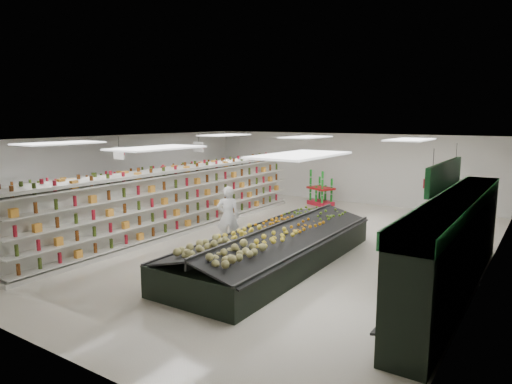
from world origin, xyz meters
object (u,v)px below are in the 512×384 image
Objects in this scene: gondola_center at (181,202)px; produce_island at (275,246)px; soda_endcap at (321,190)px; shopper_main at (228,217)px; shopper_background at (238,187)px; gondola_left at (148,196)px.

produce_island is (4.62, -1.35, -0.53)m from gondola_center.
shopper_main reaches higher than soda_endcap.
gondola_center is 2.65m from shopper_main.
gondola_center reaches higher than shopper_background.
shopper_main is (0.61, -7.79, 0.23)m from soda_endcap.
gondola_center is at bearing -48.77° from shopper_main.
shopper_background is at bearing 70.10° from gondola_left.
soda_endcap is (-2.67, 8.43, 0.21)m from produce_island.
gondola_center is 4.84m from produce_island.
gondola_left is 6.33× the size of shopper_background.
produce_island is at bearing -126.05° from shopper_background.
gondola_center is at bearing -16.89° from gondola_left.
gondola_left is 1.50× the size of produce_island.
produce_island is 8.37m from shopper_background.
gondola_center is 6.84× the size of shopper_main.
soda_endcap is at bearing -41.12° from shopper_background.
gondola_left is 0.85× the size of gondola_center.
gondola_left is 5.83× the size of shopper_main.
gondola_left is 5.35m from shopper_main.
gondola_left is at bearing 161.54° from gondola_center.
gondola_center is at bearing -156.50° from shopper_background.
gondola_center is at bearing 163.73° from produce_island.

